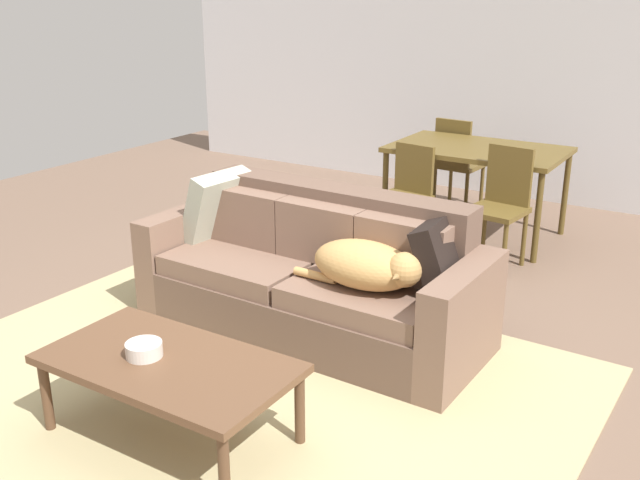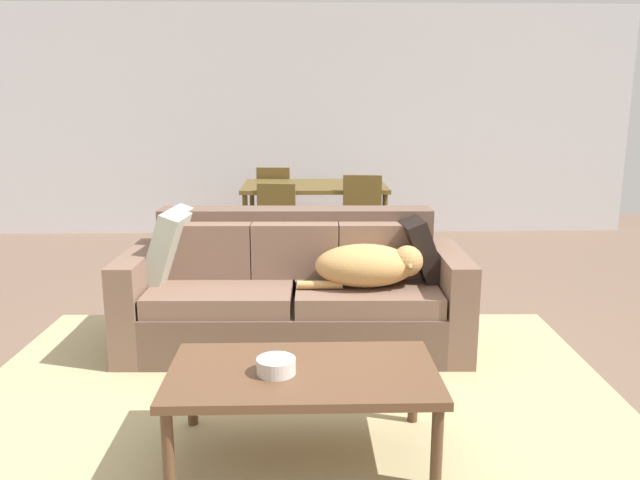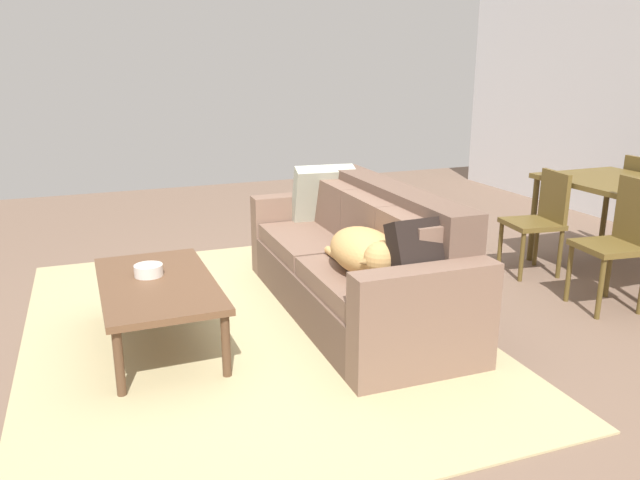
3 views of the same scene
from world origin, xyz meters
TOP-DOWN VIEW (x-y plane):
  - ground_plane at (0.00, 0.00)m, footprint 10.00×10.00m
  - area_rug at (-0.02, -0.55)m, footprint 3.66×2.82m
  - couch at (-0.02, 0.26)m, footprint 2.21×0.90m
  - dog_on_left_cushion at (0.45, 0.08)m, footprint 0.79×0.38m
  - throw_pillow_by_left_arm at (-0.84, 0.33)m, footprint 0.32×0.50m
  - throw_pillow_by_right_arm at (0.81, 0.29)m, footprint 0.30×0.44m
  - coffee_table at (0.03, -1.10)m, footprint 1.21×0.66m
  - bowl_on_coffee_table at (-0.08, -1.13)m, footprint 0.17×0.17m
  - dining_table at (0.15, 2.58)m, footprint 1.43×0.91m
  - dining_chair_near_left at (-0.23, 1.99)m, footprint 0.45×0.45m
  - dining_chair_near_right at (0.58, 1.98)m, footprint 0.45×0.45m

SIDE VIEW (x-z plane):
  - ground_plane at x=0.00m, z-range 0.00..0.00m
  - area_rug at x=-0.02m, z-range 0.00..0.01m
  - couch at x=-0.02m, z-range -0.10..0.78m
  - coffee_table at x=0.03m, z-range 0.17..0.59m
  - bowl_on_coffee_table at x=-0.08m, z-range 0.42..0.49m
  - dining_chair_near_left at x=-0.23m, z-range 0.05..0.89m
  - dining_chair_near_right at x=0.58m, z-range 0.05..0.97m
  - dog_on_left_cushion at x=0.45m, z-range 0.46..0.72m
  - throw_pillow_by_right_arm at x=0.81m, z-range 0.42..0.86m
  - throw_pillow_by_left_arm at x=-0.84m, z-range 0.42..0.91m
  - dining_table at x=0.15m, z-range 0.32..1.09m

